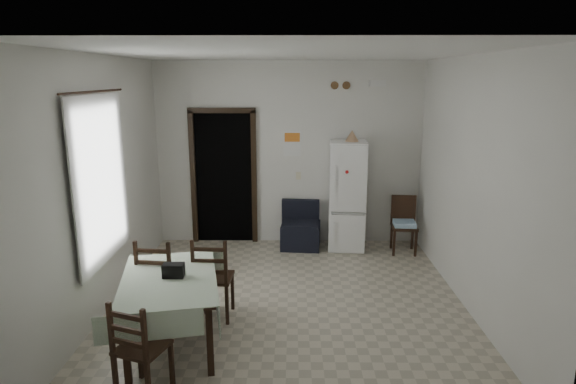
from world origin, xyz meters
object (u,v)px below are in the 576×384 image
Objects in this scene: dining_chair_far_left at (161,279)px; dining_chair_near_head at (142,346)px; corner_chair at (404,225)px; dining_chair_far_right at (213,276)px; navy_seat at (301,225)px; fridge at (347,196)px; dining_table at (171,311)px.

dining_chair_near_head is at bearing 105.01° from dining_chair_far_left.
corner_chair is 0.97× the size of dining_chair_near_head.
dining_chair_near_head is at bearing 77.19° from dining_chair_far_right.
dining_chair_far_right is (-1.01, -2.28, 0.12)m from navy_seat.
fridge reaches higher than dining_chair_far_right.
dining_chair_far_left is at bearing -129.69° from fridge.
fridge is at bearing -100.01° from dining_chair_near_head.
corner_chair is at bearing 30.40° from dining_table.
dining_chair_near_head is (-0.05, -0.78, 0.09)m from dining_table.
dining_chair_near_head is (-2.11, -3.65, -0.40)m from fridge.
dining_chair_far_right is at bearing -137.05° from corner_chair.
dining_table is at bearing -73.37° from dining_chair_near_head.
dining_chair_near_head reaches higher than corner_chair.
corner_chair is at bearing -138.70° from dining_chair_far_right.
navy_seat is at bearing -175.57° from fridge.
dining_chair_far_right is at bearing 48.63° from dining_table.
dining_chair_near_head reaches higher than dining_table.
corner_chair is 0.90× the size of dining_chair_far_right.
navy_seat is 3.17m from dining_table.
navy_seat reaches higher than dining_table.
navy_seat is 0.84× the size of corner_chair.
fridge is 1.90× the size of dining_chair_near_head.
corner_chair is 0.89× the size of dining_chair_far_left.
dining_chair_far_left reaches higher than corner_chair.
dining_chair_far_left is at bearing -118.86° from navy_seat.
dining_chair_far_right is (0.34, 0.59, 0.12)m from dining_table.
dining_table is 1.44× the size of dining_chair_far_right.
fridge is 1.76× the size of dining_chair_far_right.
dining_chair_far_right reaches higher than dining_table.
dining_chair_far_left is at bearing -141.30° from corner_chair.
corner_chair is at bearing -110.86° from dining_chair_near_head.
dining_table is 1.55× the size of dining_chair_near_head.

